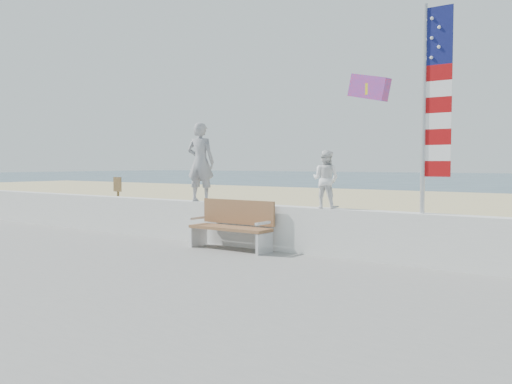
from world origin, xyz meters
TOP-DOWN VIEW (x-y plane):
  - ground at (0.00, 0.00)m, footprint 220.00×220.00m
  - sand at (0.00, 9.00)m, footprint 90.00×40.00m
  - seawall at (0.00, 2.00)m, footprint 30.00×0.35m
  - adult at (-1.47, 2.00)m, footprint 0.72×0.56m
  - child at (1.68, 2.00)m, footprint 0.56×0.45m
  - bench at (-0.20, 1.55)m, footprint 1.80×0.57m
  - flag at (3.66, 2.00)m, footprint 0.50×0.08m
  - parafoil_kite at (1.22, 5.02)m, footprint 1.09×0.43m
  - sign at (-5.74, 3.23)m, footprint 0.32×0.07m

SIDE VIEW (x-z plane):
  - ground at x=0.00m, z-range 0.00..0.00m
  - sand at x=0.00m, z-range 0.00..0.08m
  - seawall at x=0.00m, z-range 0.18..1.08m
  - bench at x=-0.20m, z-range 0.19..1.19m
  - sign at x=-5.74m, z-range 0.21..1.67m
  - child at x=1.68m, z-range 1.08..2.18m
  - adult at x=-1.47m, z-range 1.08..2.84m
  - flag at x=3.66m, z-range 1.24..4.74m
  - parafoil_kite at x=1.22m, z-range 3.36..4.09m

